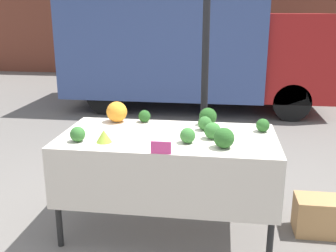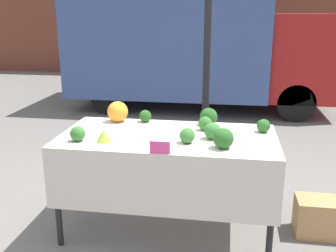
% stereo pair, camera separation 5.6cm
% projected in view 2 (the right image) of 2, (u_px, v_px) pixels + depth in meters
% --- Properties ---
extents(ground_plane, '(40.00, 40.00, 0.00)m').
position_uv_depth(ground_plane, '(168.00, 227.00, 3.50)').
color(ground_plane, slate).
extents(tent_pole, '(0.07, 0.07, 2.69)m').
position_uv_depth(tent_pole, '(207.00, 65.00, 3.84)').
color(tent_pole, black).
rests_on(tent_pole, ground_plane).
extents(parked_truck, '(4.93, 2.28, 2.40)m').
position_uv_depth(parked_truck, '(193.00, 42.00, 7.72)').
color(parked_truck, '#384C84').
rests_on(parked_truck, ground_plane).
extents(market_table, '(1.79, 0.92, 0.86)m').
position_uv_depth(market_table, '(167.00, 150.00, 3.23)').
color(market_table, beige).
rests_on(market_table, ground_plane).
extents(orange_cauliflower, '(0.19, 0.19, 0.19)m').
position_uv_depth(orange_cauliflower, '(118.00, 112.00, 3.64)').
color(orange_cauliflower, orange).
rests_on(orange_cauliflower, market_table).
extents(romanesco_head, '(0.13, 0.13, 0.10)m').
position_uv_depth(romanesco_head, '(104.00, 136.00, 3.08)').
color(romanesco_head, '#93B238').
rests_on(romanesco_head, market_table).
extents(broccoli_head_0, '(0.12, 0.12, 0.12)m').
position_uv_depth(broccoli_head_0, '(205.00, 124.00, 3.38)').
color(broccoli_head_0, '#336B2D').
rests_on(broccoli_head_0, market_table).
extents(broccoli_head_1, '(0.13, 0.13, 0.13)m').
position_uv_depth(broccoli_head_1, '(212.00, 131.00, 3.15)').
color(broccoli_head_1, '#387533').
rests_on(broccoli_head_1, market_table).
extents(broccoli_head_2, '(0.12, 0.12, 0.12)m').
position_uv_depth(broccoli_head_2, '(187.00, 136.00, 3.05)').
color(broccoli_head_2, '#387533').
rests_on(broccoli_head_2, market_table).
extents(broccoli_head_3, '(0.11, 0.11, 0.11)m').
position_uv_depth(broccoli_head_3, '(263.00, 126.00, 3.33)').
color(broccoli_head_3, '#285B23').
rests_on(broccoli_head_3, market_table).
extents(broccoli_head_4, '(0.11, 0.11, 0.11)m').
position_uv_depth(broccoli_head_4, '(145.00, 116.00, 3.64)').
color(broccoli_head_4, '#23511E').
rests_on(broccoli_head_4, market_table).
extents(broccoli_head_5, '(0.16, 0.16, 0.16)m').
position_uv_depth(broccoli_head_5, '(209.00, 117.00, 3.53)').
color(broccoli_head_5, '#23511E').
rests_on(broccoli_head_5, market_table).
extents(broccoli_head_6, '(0.12, 0.12, 0.12)m').
position_uv_depth(broccoli_head_6, '(78.00, 134.00, 3.10)').
color(broccoli_head_6, '#336B2D').
rests_on(broccoli_head_6, market_table).
extents(broccoli_head_7, '(0.16, 0.16, 0.16)m').
position_uv_depth(broccoli_head_7, '(223.00, 138.00, 2.93)').
color(broccoli_head_7, '#285B23').
rests_on(broccoli_head_7, market_table).
extents(price_sign, '(0.15, 0.01, 0.09)m').
position_uv_depth(price_sign, '(160.00, 148.00, 2.82)').
color(price_sign, '#EF4793').
rests_on(price_sign, market_table).
extents(produce_crate, '(0.45, 0.28, 0.32)m').
position_uv_depth(produce_crate, '(322.00, 217.00, 3.36)').
color(produce_crate, tan).
rests_on(produce_crate, ground_plane).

